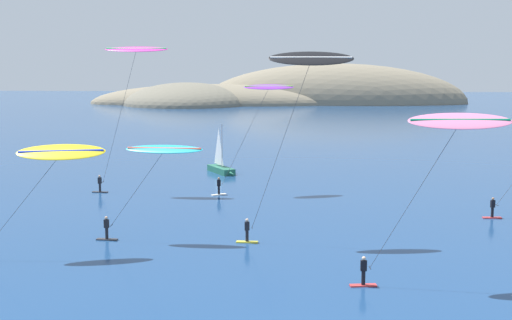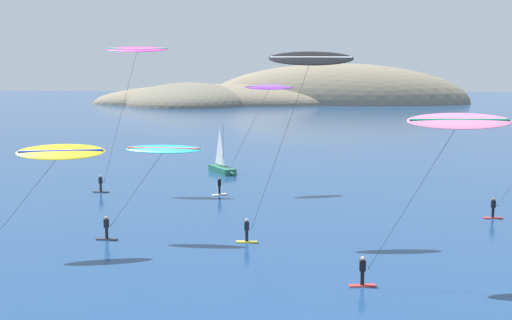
{
  "view_description": "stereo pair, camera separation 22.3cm",
  "coord_description": "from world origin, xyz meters",
  "px_view_note": "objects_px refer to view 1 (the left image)",
  "views": [
    {
      "loc": [
        0.19,
        -25.28,
        12.07
      ],
      "look_at": [
        -3.23,
        22.19,
        5.18
      ],
      "focal_mm": 45.0,
      "sensor_mm": 36.0,
      "label": 1
    },
    {
      "loc": [
        0.41,
        -25.26,
        12.07
      ],
      "look_at": [
        -3.23,
        22.19,
        5.18
      ],
      "focal_mm": 45.0,
      "sensor_mm": 36.0,
      "label": 2
    }
  ],
  "objects_px": {
    "sailboat_near": "(222,168)",
    "kitesurfer_cyan": "(159,157)",
    "kitesurfer_magenta": "(133,60)",
    "kitesurfer_purple": "(265,95)",
    "kitesurfer_yellow": "(56,159)",
    "kitesurfer_black": "(307,71)",
    "kitesurfer_pink": "(454,131)"
  },
  "relations": [
    {
      "from": "kitesurfer_yellow",
      "to": "sailboat_near",
      "type": "bearing_deg",
      "value": 79.26
    },
    {
      "from": "kitesurfer_yellow",
      "to": "kitesurfer_purple",
      "type": "height_order",
      "value": "kitesurfer_purple"
    },
    {
      "from": "kitesurfer_magenta",
      "to": "kitesurfer_yellow",
      "type": "bearing_deg",
      "value": -88.76
    },
    {
      "from": "kitesurfer_pink",
      "to": "sailboat_near",
      "type": "bearing_deg",
      "value": 114.89
    },
    {
      "from": "kitesurfer_purple",
      "to": "kitesurfer_magenta",
      "type": "distance_m",
      "value": 12.81
    },
    {
      "from": "kitesurfer_yellow",
      "to": "kitesurfer_cyan",
      "type": "distance_m",
      "value": 6.94
    },
    {
      "from": "kitesurfer_pink",
      "to": "kitesurfer_cyan",
      "type": "relative_size",
      "value": 1.25
    },
    {
      "from": "kitesurfer_pink",
      "to": "kitesurfer_yellow",
      "type": "height_order",
      "value": "kitesurfer_pink"
    },
    {
      "from": "kitesurfer_purple",
      "to": "kitesurfer_cyan",
      "type": "xyz_separation_m",
      "value": [
        -6.23,
        -17.97,
        -3.46
      ]
    },
    {
      "from": "kitesurfer_purple",
      "to": "kitesurfer_magenta",
      "type": "bearing_deg",
      "value": -175.83
    },
    {
      "from": "kitesurfer_magenta",
      "to": "kitesurfer_pink",
      "type": "bearing_deg",
      "value": -46.09
    },
    {
      "from": "sailboat_near",
      "to": "kitesurfer_black",
      "type": "bearing_deg",
      "value": -71.86
    },
    {
      "from": "kitesurfer_yellow",
      "to": "kitesurfer_purple",
      "type": "bearing_deg",
      "value": 61.64
    },
    {
      "from": "sailboat_near",
      "to": "kitesurfer_yellow",
      "type": "relative_size",
      "value": 0.68
    },
    {
      "from": "kitesurfer_black",
      "to": "kitesurfer_cyan",
      "type": "relative_size",
      "value": 1.71
    },
    {
      "from": "kitesurfer_black",
      "to": "kitesurfer_pink",
      "type": "xyz_separation_m",
      "value": [
        7.87,
        -8.53,
        -3.21
      ]
    },
    {
      "from": "kitesurfer_magenta",
      "to": "kitesurfer_black",
      "type": "bearing_deg",
      "value": -45.49
    },
    {
      "from": "kitesurfer_black",
      "to": "kitesurfer_magenta",
      "type": "relative_size",
      "value": 0.94
    },
    {
      "from": "kitesurfer_pink",
      "to": "kitesurfer_magenta",
      "type": "relative_size",
      "value": 0.69
    },
    {
      "from": "kitesurfer_pink",
      "to": "kitesurfer_cyan",
      "type": "distance_m",
      "value": 19.81
    },
    {
      "from": "kitesurfer_black",
      "to": "kitesurfer_magenta",
      "type": "distance_m",
      "value": 23.11
    },
    {
      "from": "kitesurfer_pink",
      "to": "kitesurfer_black",
      "type": "bearing_deg",
      "value": 132.71
    },
    {
      "from": "sailboat_near",
      "to": "kitesurfer_purple",
      "type": "distance_m",
      "value": 15.39
    },
    {
      "from": "kitesurfer_magenta",
      "to": "kitesurfer_purple",
      "type": "bearing_deg",
      "value": 4.17
    },
    {
      "from": "kitesurfer_black",
      "to": "kitesurfer_yellow",
      "type": "xyz_separation_m",
      "value": [
        -15.73,
        -4.63,
        -5.49
      ]
    },
    {
      "from": "kitesurfer_cyan",
      "to": "kitesurfer_black",
      "type": "bearing_deg",
      "value": 3.45
    },
    {
      "from": "sailboat_near",
      "to": "kitesurfer_cyan",
      "type": "bearing_deg",
      "value": -91.34
    },
    {
      "from": "kitesurfer_black",
      "to": "kitesurfer_purple",
      "type": "distance_m",
      "value": 17.95
    },
    {
      "from": "sailboat_near",
      "to": "kitesurfer_black",
      "type": "relative_size",
      "value": 0.43
    },
    {
      "from": "kitesurfer_black",
      "to": "kitesurfer_magenta",
      "type": "xyz_separation_m",
      "value": [
        -16.19,
        16.47,
        0.92
      ]
    },
    {
      "from": "kitesurfer_purple",
      "to": "kitesurfer_yellow",
      "type": "bearing_deg",
      "value": -118.36
    },
    {
      "from": "kitesurfer_black",
      "to": "kitesurfer_cyan",
      "type": "distance_m",
      "value": 11.7
    }
  ]
}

